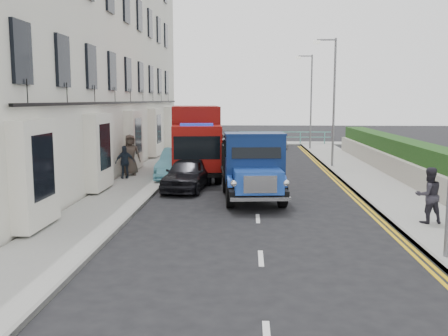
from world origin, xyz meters
TOP-DOWN VIEW (x-y plane):
  - ground at (0.00, 0.00)m, footprint 120.00×120.00m
  - pavement_west at (-5.20, 9.00)m, footprint 2.40×38.00m
  - pavement_east at (5.30, 9.00)m, footprint 2.60×38.00m
  - promenade at (0.00, 29.00)m, footprint 30.00×2.50m
  - sea_plane at (0.00, 60.00)m, footprint 120.00×120.00m
  - terrace_west at (-9.47, 13.00)m, footprint 6.31×30.20m
  - garden_east at (7.21, 9.00)m, footprint 1.45×28.00m
  - seafront_railing at (0.00, 28.20)m, footprint 13.00×0.08m
  - lamp_mid at (4.18, 14.00)m, footprint 1.23×0.18m
  - lamp_far at (4.18, 24.00)m, footprint 1.23×0.18m
  - bedford_lorry at (-0.11, 4.55)m, footprint 2.55×5.48m
  - red_lorry at (-2.90, 10.96)m, footprint 2.95×6.73m
  - parked_car_front at (-2.85, 7.00)m, footprint 2.03×4.07m
  - parked_car_mid at (-3.60, 9.99)m, footprint 1.74×4.43m
  - parked_car_rear at (-2.60, 13.60)m, footprint 2.34×5.32m
  - seafront_car_left at (-1.68, 22.70)m, footprint 4.07×6.10m
  - seafront_car_right at (1.75, 25.66)m, footprint 1.85×3.98m
  - pedestrian_east_far at (5.00, 1.24)m, footprint 0.91×0.77m
  - pedestrian_west_near at (-6.00, 9.09)m, footprint 0.96×0.75m
  - pedestrian_west_far at (-6.00, 10.14)m, footprint 1.11×0.91m

SIDE VIEW (x-z plane):
  - ground at x=0.00m, z-range 0.00..0.00m
  - sea_plane at x=0.00m, z-range 0.00..0.00m
  - pavement_west at x=-5.20m, z-range 0.00..0.12m
  - pavement_east at x=5.30m, z-range 0.00..0.12m
  - promenade at x=0.00m, z-range 0.00..0.12m
  - seafront_railing at x=0.00m, z-range 0.03..1.14m
  - seafront_car_right at x=1.75m, z-range 0.00..1.32m
  - parked_car_front at x=-2.85m, z-range 0.00..1.33m
  - parked_car_mid at x=-3.60m, z-range 0.00..1.44m
  - parked_car_rear at x=-2.60m, z-range 0.00..1.52m
  - seafront_car_left at x=-1.68m, z-range 0.00..1.55m
  - pedestrian_west_near at x=-6.00m, z-range 0.12..1.65m
  - garden_east at x=7.21m, z-range 0.02..1.77m
  - pedestrian_east_far at x=5.00m, z-range 0.12..1.78m
  - pedestrian_west_far at x=-6.00m, z-range 0.12..2.09m
  - bedford_lorry at x=-0.11m, z-range -0.10..2.42m
  - red_lorry at x=-2.90m, z-range 0.11..3.53m
  - lamp_mid at x=4.18m, z-range 0.50..7.50m
  - lamp_far at x=4.18m, z-range 0.50..7.50m
  - terrace_west at x=-9.47m, z-range 0.04..14.29m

